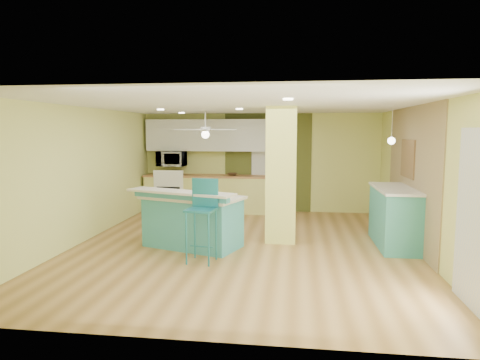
% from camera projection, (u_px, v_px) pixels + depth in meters
% --- Properties ---
extents(floor, '(6.00, 7.00, 0.01)m').
position_uv_depth(floor, '(243.00, 247.00, 7.66)').
color(floor, olive).
rests_on(floor, ground).
extents(ceiling, '(6.00, 7.00, 0.01)m').
position_uv_depth(ceiling, '(243.00, 105.00, 7.37)').
color(ceiling, white).
rests_on(ceiling, wall_back).
extents(wall_back, '(6.00, 0.01, 2.50)m').
position_uv_depth(wall_back, '(260.00, 163.00, 10.96)').
color(wall_back, '#D4D874').
rests_on(wall_back, floor).
extents(wall_front, '(6.00, 0.01, 2.50)m').
position_uv_depth(wall_front, '(197.00, 217.00, 4.06)').
color(wall_front, '#D4D874').
rests_on(wall_front, floor).
extents(wall_left, '(0.01, 7.00, 2.50)m').
position_uv_depth(wall_left, '(82.00, 175.00, 7.90)').
color(wall_left, '#D4D874').
rests_on(wall_left, floor).
extents(wall_right, '(0.01, 7.00, 2.50)m').
position_uv_depth(wall_right, '(422.00, 180.00, 7.12)').
color(wall_right, '#D4D874').
rests_on(wall_right, floor).
extents(wood_panel, '(0.02, 3.40, 2.50)m').
position_uv_depth(wood_panel, '(411.00, 176.00, 7.71)').
color(wood_panel, olive).
rests_on(wood_panel, floor).
extents(olive_accent, '(2.20, 0.02, 2.50)m').
position_uv_depth(olive_accent, '(268.00, 163.00, 10.92)').
color(olive_accent, '#4D5221').
rests_on(olive_accent, floor).
extents(interior_door, '(0.82, 0.05, 2.00)m').
position_uv_depth(interior_door, '(268.00, 173.00, 10.92)').
color(interior_door, silver).
rests_on(interior_door, floor).
extents(french_door, '(0.04, 1.08, 2.10)m').
position_uv_depth(french_door, '(476.00, 220.00, 4.88)').
color(french_door, silver).
rests_on(french_door, floor).
extents(column, '(0.55, 0.55, 2.50)m').
position_uv_depth(column, '(281.00, 175.00, 7.92)').
color(column, '#DCDE67').
rests_on(column, floor).
extents(kitchen_run, '(3.25, 0.63, 0.94)m').
position_uv_depth(kitchen_run, '(208.00, 193.00, 10.92)').
color(kitchen_run, '#D7D570').
rests_on(kitchen_run, floor).
extents(stove, '(0.76, 0.66, 1.08)m').
position_uv_depth(stove, '(172.00, 193.00, 11.04)').
color(stove, white).
rests_on(stove, floor).
extents(upper_cabinets, '(3.20, 0.34, 0.80)m').
position_uv_depth(upper_cabinets, '(209.00, 135.00, 10.87)').
color(upper_cabinets, silver).
rests_on(upper_cabinets, wall_back).
extents(microwave, '(0.70, 0.48, 0.39)m').
position_uv_depth(microwave, '(172.00, 159.00, 10.95)').
color(microwave, white).
rests_on(microwave, wall_back).
extents(ceiling_fan, '(1.41, 1.41, 0.61)m').
position_uv_depth(ceiling_fan, '(205.00, 130.00, 9.53)').
color(ceiling_fan, silver).
rests_on(ceiling_fan, ceiling).
extents(pendant_lamp, '(0.14, 0.14, 0.69)m').
position_uv_depth(pendant_lamp, '(391.00, 141.00, 7.83)').
color(pendant_lamp, silver).
rests_on(pendant_lamp, ceiling).
extents(wall_decor, '(0.03, 0.90, 0.70)m').
position_uv_depth(wall_decor, '(408.00, 159.00, 7.88)').
color(wall_decor, brown).
rests_on(wall_decor, wood_panel).
extents(peninsula, '(2.09, 1.59, 1.05)m').
position_uv_depth(peninsula, '(192.00, 220.00, 7.59)').
color(peninsula, teal).
rests_on(peninsula, floor).
extents(bar_stool, '(0.49, 0.49, 1.31)m').
position_uv_depth(bar_stool, '(203.00, 207.00, 6.73)').
color(bar_stool, '#1D7285').
rests_on(bar_stool, floor).
extents(side_counter, '(0.70, 1.65, 1.06)m').
position_uv_depth(side_counter, '(395.00, 217.00, 7.65)').
color(side_counter, teal).
rests_on(side_counter, floor).
extents(fruit_bowl, '(0.33, 0.33, 0.07)m').
position_uv_depth(fruit_bowl, '(232.00, 174.00, 10.76)').
color(fruit_bowl, '#3D2A19').
rests_on(fruit_bowl, kitchen_run).
extents(canister, '(0.16, 0.16, 0.15)m').
position_uv_depth(canister, '(200.00, 193.00, 7.46)').
color(canister, gold).
rests_on(canister, peninsula).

